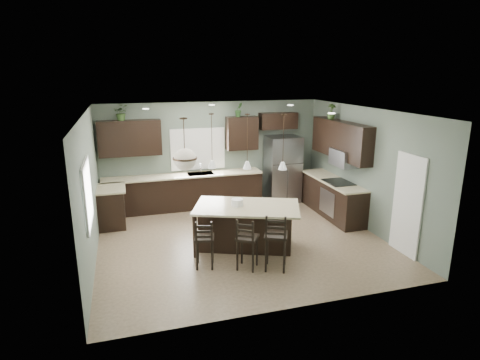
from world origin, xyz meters
The scene contains 33 objects.
ground centered at (0.00, 0.00, 0.00)m, with size 6.00×6.00×0.00m, color #9E8466.
pantry_door centered at (2.98, -1.55, 1.02)m, with size 0.04×0.82×2.04m, color white.
window_back centered at (-0.40, 2.73, 1.55)m, with size 1.35×0.02×1.00m, color white.
window_left centered at (-2.98, -0.80, 1.55)m, with size 0.02×1.10×1.00m, color white.
left_return_cabs centered at (-2.70, 1.70, 0.45)m, with size 0.60×0.90×0.90m, color black.
left_return_countertop centered at (-2.68, 1.70, 0.92)m, with size 0.66×0.96×0.04m, color beige.
back_lower_cabs centered at (-0.85, 2.45, 0.45)m, with size 4.20×0.60×0.90m, color black.
back_countertop centered at (-0.85, 2.43, 0.92)m, with size 4.20×0.66×0.04m, color beige.
sink_inset centered at (-0.40, 2.43, 0.94)m, with size 0.70×0.45×0.01m, color gray.
faucet centered at (-0.40, 2.40, 1.08)m, with size 0.02×0.02×0.28m, color silver.
back_upper_left centered at (-2.15, 2.58, 1.95)m, with size 1.55×0.34×0.90m, color black.
back_upper_right centered at (0.80, 2.58, 1.95)m, with size 0.85×0.34×0.90m, color black.
fridge_header centered at (1.85, 2.58, 2.25)m, with size 1.05×0.34×0.45m, color black.
right_lower_cabs centered at (2.70, 0.87, 0.45)m, with size 0.60×2.35×0.90m, color black.
right_countertop centered at (2.68, 0.87, 0.92)m, with size 0.66×2.35×0.04m, color beige.
cooktop centered at (2.68, 0.60, 0.94)m, with size 0.58×0.75×0.02m, color black.
wall_oven_front centered at (2.40, 0.60, 0.45)m, with size 0.01×0.72×0.60m, color gray.
right_upper_cabs centered at (2.83, 0.87, 1.95)m, with size 0.34×2.35×0.90m, color black.
microwave centered at (2.78, 0.60, 1.55)m, with size 0.40×0.75×0.40m, color gray.
refrigerator centered at (1.91, 2.32, 0.93)m, with size 0.90×0.74×1.85m, color #92929A.
kitchen_island centered at (0.00, -0.43, 0.46)m, with size 2.10×1.20×0.92m, color black.
serving_dish centered at (-0.18, -0.35, 0.99)m, with size 0.24×0.24×0.14m, color white.
bar_stool_left centered at (-1.01, -1.01, 0.48)m, with size 0.36×0.36×0.97m, color black.
bar_stool_center centered at (-0.26, -1.29, 0.51)m, with size 0.38×0.38×1.01m, color black.
bar_stool_right centered at (0.24, -1.46, 0.56)m, with size 0.41×0.41×1.11m, color black.
pendant_left centered at (-0.65, -0.17, 2.25)m, with size 0.17×0.17×1.10m, color white, non-canonical shape.
pendant_center centered at (0.00, -0.43, 2.25)m, with size 0.17×0.17×1.10m, color white, non-canonical shape.
pendant_right centered at (0.65, -0.69, 2.25)m, with size 0.17×0.17×1.10m, color white, non-canonical shape.
chandelier centered at (-1.28, -0.80, 2.33)m, with size 0.44×0.44×0.95m, color beige, non-canonical shape.
plant_back_left centered at (-2.31, 2.55, 2.60)m, with size 0.35×0.31×0.39m, color #2E4A20.
plant_back_right centered at (0.70, 2.55, 2.59)m, with size 0.21×0.17×0.38m, color #2C5625.
plant_right_wall centered at (2.80, 1.36, 2.59)m, with size 0.22×0.22×0.39m, color #3A5A27.
room_shell centered at (0.00, 0.00, 1.70)m, with size 6.00×6.00×6.00m.
Camera 1 is at (-2.32, -7.81, 3.57)m, focal length 30.00 mm.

